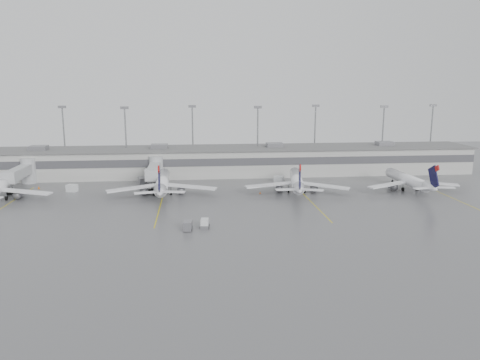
{
  "coord_description": "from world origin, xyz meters",
  "views": [
    {
      "loc": [
        -9.49,
        -82.87,
        26.95
      ],
      "look_at": [
        0.99,
        24.0,
        5.0
      ],
      "focal_mm": 35.0,
      "sensor_mm": 36.0,
      "label": 1
    }
  ],
  "objects": [
    {
      "name": "stand_markings",
      "position": [
        -0.0,
        24.0,
        0.01
      ],
      "size": [
        105.25,
        40.0,
        0.01
      ],
      "color": "#CABA0B",
      "rests_on": "ground"
    },
    {
      "name": "baggage_cart",
      "position": [
        -11.04,
        2.22,
        0.92
      ],
      "size": [
        1.82,
        2.88,
        1.77
      ],
      "rotation": [
        0.0,
        0.0,
        -0.09
      ],
      "color": "slate",
      "rests_on": "ground"
    },
    {
      "name": "terminal",
      "position": [
        -0.01,
        57.98,
        4.17
      ],
      "size": [
        152.0,
        17.0,
        9.45
      ],
      "color": "#A8A8A3",
      "rests_on": "ground"
    },
    {
      "name": "cone_b",
      "position": [
        -19.84,
        37.78,
        0.36
      ],
      "size": [
        0.45,
        0.45,
        0.72
      ],
      "primitive_type": "cone",
      "color": "#F16505",
      "rests_on": "ground"
    },
    {
      "name": "light_masts",
      "position": [
        0.0,
        63.75,
        12.03
      ],
      "size": [
        142.4,
        8.0,
        20.6
      ],
      "color": "gray",
      "rests_on": "ground"
    },
    {
      "name": "jet_bridge_left",
      "position": [
        -55.5,
        45.72,
        3.87
      ],
      "size": [
        4.0,
        17.2,
        7.0
      ],
      "color": "#A8ABAD",
      "rests_on": "ground"
    },
    {
      "name": "gse_loader",
      "position": [
        -23.85,
        44.42,
        1.01
      ],
      "size": [
        2.91,
        3.7,
        2.03
      ],
      "primitive_type": "cube",
      "rotation": [
        0.0,
        0.0,
        0.31
      ],
      "color": "slate",
      "rests_on": "ground"
    },
    {
      "name": "cone_a",
      "position": [
        -50.6,
        41.97,
        0.38
      ],
      "size": [
        0.48,
        0.48,
        0.76
      ],
      "primitive_type": "cone",
      "color": "#F16505",
      "rests_on": "ground"
    },
    {
      "name": "gse_uld_a",
      "position": [
        -40.99,
        37.69,
        0.92
      ],
      "size": [
        3.07,
        2.6,
        1.84
      ],
      "primitive_type": "cube",
      "rotation": [
        0.0,
        0.0,
        -0.39
      ],
      "color": "silver",
      "rests_on": "ground"
    },
    {
      "name": "cone_c",
      "position": [
        6.74,
        30.75,
        0.31
      ],
      "size": [
        0.38,
        0.38,
        0.61
      ],
      "primitive_type": "cone",
      "color": "#F16505",
      "rests_on": "ground"
    },
    {
      "name": "ground",
      "position": [
        0.0,
        0.0,
        0.0
      ],
      "size": [
        260.0,
        260.0,
        0.0
      ],
      "primitive_type": "plane",
      "color": "#535356",
      "rests_on": "ground"
    },
    {
      "name": "jet_bridge_right",
      "position": [
        -20.5,
        45.72,
        3.87
      ],
      "size": [
        4.0,
        17.2,
        7.0
      ],
      "color": "#A8ABAD",
      "rests_on": "ground"
    },
    {
      "name": "jet_far_right",
      "position": [
        45.68,
        30.55,
        2.76
      ],
      "size": [
        24.45,
        27.43,
        8.87
      ],
      "rotation": [
        0.0,
        0.0,
        0.04
      ],
      "color": "white",
      "rests_on": "ground"
    },
    {
      "name": "gse_uld_c",
      "position": [
        13.95,
        44.39,
        0.88
      ],
      "size": [
        2.96,
        2.55,
        1.77
      ],
      "primitive_type": "cube",
      "rotation": [
        0.0,
        0.0,
        -0.43
      ],
      "color": "silver",
      "rests_on": "ground"
    },
    {
      "name": "gse_uld_b",
      "position": [
        -21.7,
        36.53,
        0.78
      ],
      "size": [
        2.58,
        2.17,
        1.55
      ],
      "primitive_type": "cube",
      "rotation": [
        0.0,
        0.0,
        -0.38
      ],
      "color": "silver",
      "rests_on": "ground"
    },
    {
      "name": "baggage_tug",
      "position": [
        -7.84,
        3.42,
        0.67
      ],
      "size": [
        1.95,
        2.8,
        1.71
      ],
      "rotation": [
        0.0,
        0.0,
        -0.09
      ],
      "color": "silver",
      "rests_on": "ground"
    },
    {
      "name": "jet_mid_left",
      "position": [
        -17.63,
        31.88,
        3.05
      ],
      "size": [
        27.07,
        30.34,
        9.82
      ],
      "rotation": [
        0.0,
        0.0,
        0.02
      ],
      "color": "white",
      "rests_on": "ground"
    },
    {
      "name": "cone_d",
      "position": [
        54.39,
        38.66,
        0.4
      ],
      "size": [
        0.51,
        0.51,
        0.8
      ],
      "primitive_type": "cone",
      "color": "#F16505",
      "rests_on": "ground"
    },
    {
      "name": "jet_mid_right",
      "position": [
        16.19,
        31.26,
        2.96
      ],
      "size": [
        25.93,
        29.3,
        9.54
      ],
      "rotation": [
        0.0,
        0.0,
        -0.17
      ],
      "color": "white",
      "rests_on": "ground"
    }
  ]
}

